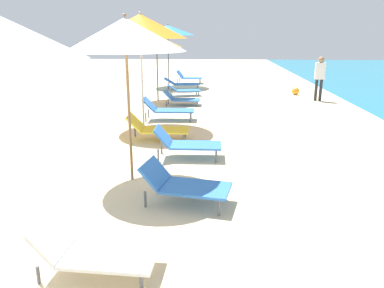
{
  "coord_description": "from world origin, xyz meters",
  "views": [
    {
      "loc": [
        1.92,
        6.07,
        2.54
      ],
      "look_at": [
        1.62,
        11.82,
        0.83
      ],
      "focal_mm": 35.39,
      "sensor_mm": 36.0,
      "label": 1
    }
  ],
  "objects_px": {
    "umbrella_fourth": "(125,35)",
    "lounger_sixth_inland": "(181,98)",
    "lounger_farthest_inland": "(182,83)",
    "umbrella_sixth": "(157,41)",
    "lounger_fourth_inland": "(184,184)",
    "lounger_farthest_shoreside": "(189,77)",
    "beach_ball": "(296,91)",
    "lounger_fifth_shoreside": "(167,109)",
    "umbrella_fifth": "(140,26)",
    "lounger_fifth_inland": "(157,128)",
    "person_walking_near": "(320,74)",
    "lounger_third_shoreside": "(93,250)",
    "umbrella_farthest": "(168,30)",
    "lounger_sixth_shoreside": "(183,90)",
    "lounger_fourth_shoreside": "(186,143)"
  },
  "relations": [
    {
      "from": "lounger_fourth_inland",
      "to": "lounger_fifth_inland",
      "type": "height_order",
      "value": "lounger_fourth_inland"
    },
    {
      "from": "lounger_fifth_shoreside",
      "to": "umbrella_sixth",
      "type": "bearing_deg",
      "value": 102.01
    },
    {
      "from": "lounger_farthest_inland",
      "to": "lounger_farthest_shoreside",
      "type": "bearing_deg",
      "value": 81.7
    },
    {
      "from": "lounger_farthest_shoreside",
      "to": "umbrella_farthest",
      "type": "bearing_deg",
      "value": -122.12
    },
    {
      "from": "lounger_fourth_inland",
      "to": "person_walking_near",
      "type": "relative_size",
      "value": 0.86
    },
    {
      "from": "umbrella_farthest",
      "to": "lounger_farthest_shoreside",
      "type": "xyz_separation_m",
      "value": [
        0.89,
        1.17,
        -2.28
      ]
    },
    {
      "from": "umbrella_sixth",
      "to": "lounger_farthest_inland",
      "type": "xyz_separation_m",
      "value": [
        0.68,
        2.88,
        -1.91
      ]
    },
    {
      "from": "lounger_sixth_shoreside",
      "to": "beach_ball",
      "type": "xyz_separation_m",
      "value": [
        4.68,
        0.51,
        -0.1
      ]
    },
    {
      "from": "lounger_third_shoreside",
      "to": "umbrella_farthest",
      "type": "bearing_deg",
      "value": 96.8
    },
    {
      "from": "lounger_fourth_inland",
      "to": "lounger_farthest_shoreside",
      "type": "relative_size",
      "value": 1.07
    },
    {
      "from": "lounger_third_shoreside",
      "to": "lounger_fifth_shoreside",
      "type": "height_order",
      "value": "lounger_fifth_shoreside"
    },
    {
      "from": "lounger_third_shoreside",
      "to": "lounger_fourth_inland",
      "type": "relative_size",
      "value": 0.93
    },
    {
      "from": "lounger_fifth_shoreside",
      "to": "umbrella_fifth",
      "type": "bearing_deg",
      "value": -120.52
    },
    {
      "from": "lounger_sixth_shoreside",
      "to": "person_walking_near",
      "type": "xyz_separation_m",
      "value": [
        5.22,
        -0.89,
        0.75
      ]
    },
    {
      "from": "umbrella_fourth",
      "to": "umbrella_fifth",
      "type": "xyz_separation_m",
      "value": [
        -0.46,
        3.8,
        0.18
      ]
    },
    {
      "from": "lounger_sixth_inland",
      "to": "person_walking_near",
      "type": "distance_m",
      "value": 5.34
    },
    {
      "from": "lounger_sixth_shoreside",
      "to": "beach_ball",
      "type": "bearing_deg",
      "value": -6.24
    },
    {
      "from": "beach_ball",
      "to": "lounger_fifth_shoreside",
      "type": "bearing_deg",
      "value": -134.05
    },
    {
      "from": "umbrella_sixth",
      "to": "lounger_sixth_inland",
      "type": "distance_m",
      "value": 2.36
    },
    {
      "from": "umbrella_fourth",
      "to": "lounger_sixth_inland",
      "type": "relative_size",
      "value": 2.17
    },
    {
      "from": "lounger_farthest_inland",
      "to": "person_walking_near",
      "type": "height_order",
      "value": "person_walking_near"
    },
    {
      "from": "umbrella_fifth",
      "to": "lounger_fifth_shoreside",
      "type": "relative_size",
      "value": 1.99
    },
    {
      "from": "umbrella_fifth",
      "to": "lounger_sixth_shoreside",
      "type": "distance_m",
      "value": 5.98
    },
    {
      "from": "lounger_fifth_inland",
      "to": "lounger_farthest_inland",
      "type": "bearing_deg",
      "value": 89.5
    },
    {
      "from": "lounger_farthest_inland",
      "to": "umbrella_fifth",
      "type": "bearing_deg",
      "value": -97.41
    },
    {
      "from": "lounger_farthest_shoreside",
      "to": "lounger_sixth_inland",
      "type": "bearing_deg",
      "value": -84.07
    },
    {
      "from": "lounger_fourth_inland",
      "to": "beach_ball",
      "type": "height_order",
      "value": "lounger_fourth_inland"
    },
    {
      "from": "lounger_farthest_inland",
      "to": "beach_ball",
      "type": "relative_size",
      "value": 5.26
    },
    {
      "from": "lounger_sixth_inland",
      "to": "person_walking_near",
      "type": "bearing_deg",
      "value": 13.58
    },
    {
      "from": "umbrella_fourth",
      "to": "beach_ball",
      "type": "bearing_deg",
      "value": 63.2
    },
    {
      "from": "lounger_third_shoreside",
      "to": "lounger_fourth_inland",
      "type": "distance_m",
      "value": 1.98
    },
    {
      "from": "lounger_sixth_inland",
      "to": "beach_ball",
      "type": "bearing_deg",
      "value": 29.93
    },
    {
      "from": "umbrella_farthest",
      "to": "lounger_farthest_inland",
      "type": "xyz_separation_m",
      "value": [
        0.7,
        -1.08,
        -2.32
      ]
    },
    {
      "from": "lounger_farthest_inland",
      "to": "lounger_sixth_inland",
      "type": "bearing_deg",
      "value": -89.31
    },
    {
      "from": "lounger_sixth_shoreside",
      "to": "lounger_sixth_inland",
      "type": "distance_m",
      "value": 2.08
    },
    {
      "from": "umbrella_fourth",
      "to": "lounger_farthest_inland",
      "type": "height_order",
      "value": "umbrella_fourth"
    },
    {
      "from": "lounger_fourth_inland",
      "to": "person_walking_near",
      "type": "xyz_separation_m",
      "value": [
        4.46,
        9.27,
        0.69
      ]
    },
    {
      "from": "lounger_third_shoreside",
      "to": "umbrella_fourth",
      "type": "bearing_deg",
      "value": 96.67
    },
    {
      "from": "lounger_farthest_shoreside",
      "to": "lounger_farthest_inland",
      "type": "xyz_separation_m",
      "value": [
        -0.19,
        -2.25,
        -0.03
      ]
    },
    {
      "from": "lounger_fifth_inland",
      "to": "lounger_sixth_shoreside",
      "type": "xyz_separation_m",
      "value": [
        0.15,
        6.67,
        -0.05
      ]
    },
    {
      "from": "lounger_fifth_inland",
      "to": "lounger_farthest_shoreside",
      "type": "height_order",
      "value": "lounger_farthest_shoreside"
    },
    {
      "from": "lounger_fourth_shoreside",
      "to": "umbrella_fifth",
      "type": "relative_size",
      "value": 0.45
    },
    {
      "from": "beach_ball",
      "to": "lounger_farthest_shoreside",
      "type": "bearing_deg",
      "value": 143.73
    },
    {
      "from": "lounger_fifth_inland",
      "to": "lounger_farthest_inland",
      "type": "distance_m",
      "value": 8.38
    },
    {
      "from": "lounger_fourth_shoreside",
      "to": "lounger_fifth_inland",
      "type": "xyz_separation_m",
      "value": [
        -0.8,
        1.32,
        -0.02
      ]
    },
    {
      "from": "lounger_farthest_shoreside",
      "to": "lounger_farthest_inland",
      "type": "bearing_deg",
      "value": -89.71
    },
    {
      "from": "lounger_farthest_shoreside",
      "to": "umbrella_sixth",
      "type": "bearing_deg",
      "value": -94.54
    },
    {
      "from": "beach_ball",
      "to": "lounger_sixth_inland",
      "type": "bearing_deg",
      "value": -150.7
    },
    {
      "from": "lounger_fifth_inland",
      "to": "lounger_fourth_inland",
      "type": "bearing_deg",
      "value": -76.21
    },
    {
      "from": "umbrella_sixth",
      "to": "person_walking_near",
      "type": "bearing_deg",
      "value": 2.57
    }
  ]
}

